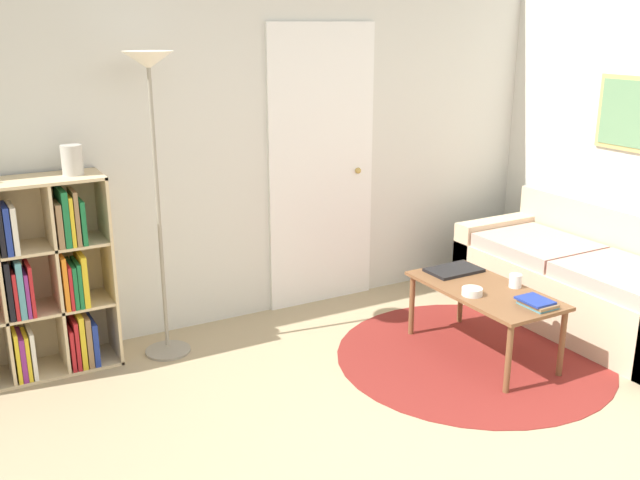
{
  "coord_description": "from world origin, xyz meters",
  "views": [
    {
      "loc": [
        -1.96,
        -1.99,
        2.01
      ],
      "look_at": [
        -0.11,
        1.32,
        0.85
      ],
      "focal_mm": 40.0,
      "sensor_mm": 36.0,
      "label": 1
    }
  ],
  "objects_px": {
    "couch": "(590,284)",
    "bowl": "(472,292)",
    "cup": "(515,281)",
    "floor_lamp": "(152,111)",
    "coffee_table": "(484,296)",
    "laptop": "(454,270)",
    "vase_on_shelf": "(72,160)",
    "bookshelf": "(24,282)"
  },
  "relations": [
    {
      "from": "coffee_table",
      "to": "cup",
      "type": "height_order",
      "value": "cup"
    },
    {
      "from": "bookshelf",
      "to": "cup",
      "type": "bearing_deg",
      "value": -23.91
    },
    {
      "from": "floor_lamp",
      "to": "coffee_table",
      "type": "relative_size",
      "value": 1.88
    },
    {
      "from": "coffee_table",
      "to": "floor_lamp",
      "type": "bearing_deg",
      "value": 149.99
    },
    {
      "from": "coffee_table",
      "to": "cup",
      "type": "distance_m",
      "value": 0.21
    },
    {
      "from": "bowl",
      "to": "vase_on_shelf",
      "type": "distance_m",
      "value": 2.46
    },
    {
      "from": "couch",
      "to": "bowl",
      "type": "height_order",
      "value": "couch"
    },
    {
      "from": "couch",
      "to": "laptop",
      "type": "height_order",
      "value": "couch"
    },
    {
      "from": "bowl",
      "to": "vase_on_shelf",
      "type": "height_order",
      "value": "vase_on_shelf"
    },
    {
      "from": "cup",
      "to": "floor_lamp",
      "type": "bearing_deg",
      "value": 150.62
    },
    {
      "from": "couch",
      "to": "laptop",
      "type": "distance_m",
      "value": 1.03
    },
    {
      "from": "floor_lamp",
      "to": "vase_on_shelf",
      "type": "relative_size",
      "value": 10.79
    },
    {
      "from": "floor_lamp",
      "to": "laptop",
      "type": "xyz_separation_m",
      "value": [
        1.75,
        -0.66,
        -1.07
      ]
    },
    {
      "from": "cup",
      "to": "bookshelf",
      "type": "bearing_deg",
      "value": 156.09
    },
    {
      "from": "couch",
      "to": "vase_on_shelf",
      "type": "distance_m",
      "value": 3.49
    },
    {
      "from": "laptop",
      "to": "cup",
      "type": "height_order",
      "value": "cup"
    },
    {
      "from": "bowl",
      "to": "floor_lamp",
      "type": "bearing_deg",
      "value": 146.49
    },
    {
      "from": "bowl",
      "to": "coffee_table",
      "type": "bearing_deg",
      "value": 18.85
    },
    {
      "from": "floor_lamp",
      "to": "vase_on_shelf",
      "type": "distance_m",
      "value": 0.53
    },
    {
      "from": "vase_on_shelf",
      "to": "bowl",
      "type": "bearing_deg",
      "value": -29.92
    },
    {
      "from": "laptop",
      "to": "vase_on_shelf",
      "type": "xyz_separation_m",
      "value": [
        -2.2,
        0.78,
        0.81
      ]
    },
    {
      "from": "floor_lamp",
      "to": "couch",
      "type": "height_order",
      "value": "floor_lamp"
    },
    {
      "from": "floor_lamp",
      "to": "cup",
      "type": "relative_size",
      "value": 22.24
    },
    {
      "from": "couch",
      "to": "bowl",
      "type": "bearing_deg",
      "value": -175.61
    },
    {
      "from": "couch",
      "to": "bowl",
      "type": "relative_size",
      "value": 14.62
    },
    {
      "from": "cup",
      "to": "vase_on_shelf",
      "type": "height_order",
      "value": "vase_on_shelf"
    },
    {
      "from": "couch",
      "to": "cup",
      "type": "xyz_separation_m",
      "value": [
        -0.83,
        -0.11,
        0.21
      ]
    },
    {
      "from": "coffee_table",
      "to": "bowl",
      "type": "relative_size",
      "value": 7.98
    },
    {
      "from": "couch",
      "to": "vase_on_shelf",
      "type": "bearing_deg",
      "value": 161.3
    },
    {
      "from": "bowl",
      "to": "cup",
      "type": "bearing_deg",
      "value": -4.55
    },
    {
      "from": "laptop",
      "to": "vase_on_shelf",
      "type": "relative_size",
      "value": 2.03
    },
    {
      "from": "floor_lamp",
      "to": "vase_on_shelf",
      "type": "bearing_deg",
      "value": 164.96
    },
    {
      "from": "floor_lamp",
      "to": "laptop",
      "type": "bearing_deg",
      "value": -20.59
    },
    {
      "from": "bookshelf",
      "to": "coffee_table",
      "type": "relative_size",
      "value": 1.19
    },
    {
      "from": "cup",
      "to": "bowl",
      "type": "bearing_deg",
      "value": 175.45
    },
    {
      "from": "floor_lamp",
      "to": "bookshelf",
      "type": "bearing_deg",
      "value": 171.36
    },
    {
      "from": "vase_on_shelf",
      "to": "floor_lamp",
      "type": "bearing_deg",
      "value": -15.04
    },
    {
      "from": "bowl",
      "to": "cup",
      "type": "distance_m",
      "value": 0.32
    },
    {
      "from": "floor_lamp",
      "to": "coffee_table",
      "type": "bearing_deg",
      "value": -30.01
    },
    {
      "from": "coffee_table",
      "to": "bowl",
      "type": "bearing_deg",
      "value": -161.15
    },
    {
      "from": "laptop",
      "to": "cup",
      "type": "xyz_separation_m",
      "value": [
        0.15,
        -0.41,
        0.03
      ]
    },
    {
      "from": "floor_lamp",
      "to": "laptop",
      "type": "relative_size",
      "value": 5.31
    }
  ]
}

